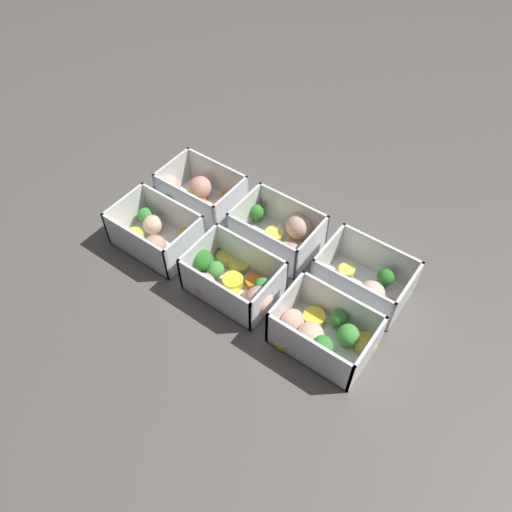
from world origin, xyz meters
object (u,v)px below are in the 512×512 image
(container_far_left, at_px, (194,193))
(container_far_right, at_px, (361,283))
(container_near_center, at_px, (233,281))
(container_near_left, at_px, (156,234))
(container_far_center, at_px, (280,236))
(container_near_right, at_px, (321,332))

(container_far_left, height_order, container_far_right, same)
(container_near_center, relative_size, container_far_left, 1.01)
(container_near_center, height_order, container_far_right, same)
(container_far_left, bearing_deg, container_near_center, -32.86)
(container_near_left, xyz_separation_m, container_far_left, (-0.01, 0.12, 0.00))
(container_near_left, distance_m, container_far_left, 0.12)
(container_far_center, distance_m, container_far_right, 0.17)
(container_far_left, bearing_deg, container_far_center, 1.73)
(container_near_center, xyz_separation_m, container_far_right, (0.18, 0.12, 0.00))
(container_near_left, height_order, container_near_center, same)
(container_near_right, height_order, container_far_right, same)
(container_far_center, bearing_deg, container_far_right, -3.18)
(container_far_left, height_order, container_far_center, same)
(container_near_center, xyz_separation_m, container_far_center, (0.00, 0.13, -0.00))
(container_near_center, height_order, container_near_right, same)
(container_near_center, bearing_deg, container_far_center, 87.96)
(container_far_center, bearing_deg, container_near_center, -92.04)
(container_near_right, height_order, container_far_left, same)
(container_near_right, xyz_separation_m, container_far_left, (-0.36, 0.12, 0.00))
(container_near_left, bearing_deg, container_far_center, 34.78)
(container_near_right, xyz_separation_m, container_far_center, (-0.17, 0.13, 0.00))
(container_near_right, distance_m, container_far_right, 0.12)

